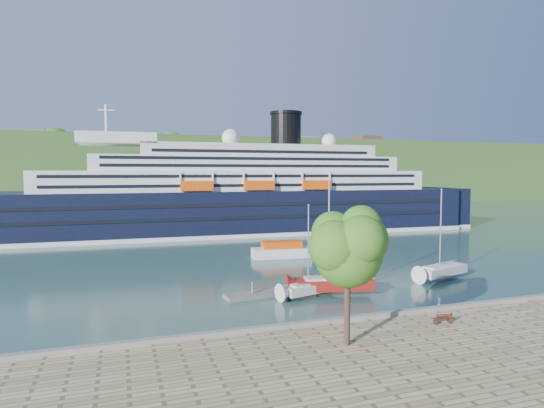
{
  "coord_description": "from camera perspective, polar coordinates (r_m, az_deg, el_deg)",
  "views": [
    {
      "loc": [
        -18.53,
        -29.14,
        11.77
      ],
      "look_at": [
        1.25,
        30.0,
        7.41
      ],
      "focal_mm": 30.0,
      "sensor_mm": 36.0,
      "label": 1
    }
  ],
  "objects": [
    {
      "name": "ground",
      "position": [
        36.48,
        13.67,
        -14.94
      ],
      "size": [
        400.0,
        400.0,
        0.0
      ],
      "primitive_type": "plane",
      "color": "#30554D",
      "rests_on": "ground"
    },
    {
      "name": "far_hillside",
      "position": [
        175.12,
        -12.45,
        3.98
      ],
      "size": [
        400.0,
        50.0,
        24.0
      ],
      "primitive_type": "cube",
      "color": "#2A5421",
      "rests_on": "ground"
    },
    {
      "name": "quay_coping",
      "position": [
        35.97,
        13.88,
        -13.29
      ],
      "size": [
        220.0,
        0.5,
        0.3
      ],
      "primitive_type": "cube",
      "color": "slate",
      "rests_on": "promenade"
    },
    {
      "name": "cruise_ship",
      "position": [
        87.38,
        -5.19,
        4.04
      ],
      "size": [
        105.96,
        18.25,
        23.71
      ],
      "primitive_type": null,
      "rotation": [
        0.0,
        0.0,
        -0.03
      ],
      "color": "black",
      "rests_on": "ground"
    },
    {
      "name": "park_bench",
      "position": [
        35.44,
        20.61,
        -13.23
      ],
      "size": [
        1.38,
        0.67,
        0.85
      ],
      "primitive_type": null,
      "rotation": [
        0.0,
        0.0,
        -0.1
      ],
      "color": "#472114",
      "rests_on": "promenade"
    },
    {
      "name": "promenade_tree",
      "position": [
        28.77,
        9.46,
        -8.2
      ],
      "size": [
        5.69,
        5.69,
        9.43
      ],
      "primitive_type": null,
      "color": "#3B6A1C",
      "rests_on": "promenade"
    },
    {
      "name": "floating_pontoon",
      "position": [
        46.13,
        3.77,
        -10.56
      ],
      "size": [
        16.13,
        3.85,
        0.36
      ],
      "primitive_type": null,
      "rotation": [
        0.0,
        0.0,
        0.12
      ],
      "color": "gray",
      "rests_on": "ground"
    },
    {
      "name": "sailboat_white_near",
      "position": [
        43.16,
        5.06,
        -6.11
      ],
      "size": [
        6.75,
        3.32,
        8.41
      ],
      "primitive_type": null,
      "rotation": [
        0.0,
        0.0,
        0.24
      ],
      "color": "silver",
      "rests_on": "ground"
    },
    {
      "name": "sailboat_red",
      "position": [
        43.71,
        7.86,
        -4.57
      ],
      "size": [
        8.48,
        3.9,
        10.57
      ],
      "primitive_type": null,
      "rotation": [
        0.0,
        0.0,
        -0.21
      ],
      "color": "maroon",
      "rests_on": "ground"
    },
    {
      "name": "sailboat_white_far",
      "position": [
        53.33,
        20.69,
        -3.8
      ],
      "size": [
        7.67,
        4.11,
        9.55
      ],
      "primitive_type": null,
      "rotation": [
        0.0,
        0.0,
        0.29
      ],
      "color": "silver",
      "rests_on": "ground"
    },
    {
      "name": "tender_launch",
      "position": [
        63.25,
        1.19,
        -5.68
      ],
      "size": [
        8.41,
        3.5,
        2.27
      ],
      "primitive_type": null,
      "rotation": [
        0.0,
        0.0,
        -0.09
      ],
      "color": "#EA4E0D",
      "rests_on": "ground"
    }
  ]
}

